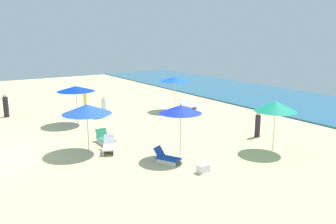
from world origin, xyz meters
name	(u,v)px	position (x,y,z in m)	size (l,w,h in m)	color
ocean	(301,103)	(0.00, 24.69, 0.06)	(60.00, 10.62, 0.12)	#226083
umbrella_0	(276,106)	(7.04, 12.79, 2.33)	(2.10, 2.10, 2.60)	silver
umbrella_1	(87,109)	(1.97, 4.83, 2.21)	(2.47, 2.47, 2.45)	silver
lounge_chair_1_0	(109,146)	(2.60, 5.67, 0.29)	(1.51, 1.14, 0.74)	silver
lounge_chair_1_1	(105,138)	(1.12, 6.08, 0.25)	(1.44, 0.68, 0.69)	silver
umbrella_2	(180,109)	(5.21, 8.25, 2.38)	(2.05, 2.05, 2.58)	silver
lounge_chair_2_0	(167,157)	(5.48, 7.29, 0.24)	(1.36, 1.05, 0.69)	silver
umbrella_3	(175,79)	(-3.78, 14.05, 2.47)	(2.29, 2.29, 2.67)	silver
lounge_chair_3_0	(188,105)	(-3.71, 15.26, 0.26)	(1.55, 0.94, 0.71)	silver
lounge_chair_3_1	(187,104)	(-4.20, 15.52, 0.22)	(1.47, 0.78, 0.60)	silver
umbrella_4	(76,89)	(-3.85, 6.25, 2.36)	(2.45, 2.45, 2.54)	silver
beachgoer_0	(258,125)	(4.88, 13.97, 0.72)	(0.37, 0.37, 1.52)	#2F2234
beachgoer_1	(104,108)	(-4.49, 8.42, 0.69)	(0.37, 0.37, 1.51)	white
beachgoer_2	(6,106)	(-8.52, 2.59, 0.79)	(0.44, 0.44, 1.70)	#2A1F32
beachgoer_3	(85,101)	(-7.54, 8.15, 0.79)	(0.37, 0.37, 1.63)	#E6D563
cooler_box_1	(203,168)	(7.34, 7.97, 0.18)	(0.53, 0.37, 0.36)	white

